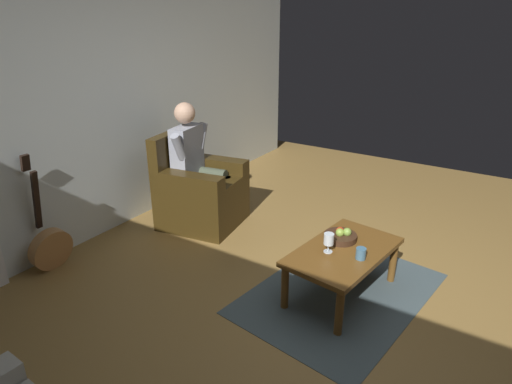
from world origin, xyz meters
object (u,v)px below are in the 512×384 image
Objects in this scene: person_seated at (196,160)px; guitar at (50,245)px; wine_glass_near at (329,240)px; candle_jar at (361,254)px; armchair at (199,193)px; coffee_table at (343,256)px; fruit_bowl at (341,236)px.

person_seated is 1.60m from guitar.
wine_glass_near is 1.78× the size of candle_jar.
armchair is 1.80m from wine_glass_near.
armchair is 0.94× the size of coffee_table.
armchair is at bearing -103.82° from candle_jar.
wine_glass_near reaches higher than fruit_bowl.
armchair is 0.94× the size of guitar.
guitar is at bearing -62.84° from fruit_bowl.
person_seated is at bearing 160.31° from guitar.
coffee_table is 1.00× the size of guitar.
wine_glass_near reaches higher than coffee_table.
guitar is 11.84× the size of candle_jar.
person_seated is 14.70× the size of candle_jar.
coffee_table is at bearing 67.83° from person_seated.
fruit_bowl is at bearing -129.78° from candle_jar.
wine_glass_near reaches higher than candle_jar.
person_seated reaches higher than fruit_bowl.
candle_jar is (-0.95, 2.49, 0.23)m from guitar.
candle_jar reaches higher than coffee_table.
candle_jar is at bearing 50.22° from fruit_bowl.
person_seated is 8.27× the size of wine_glass_near.
fruit_bowl is at bearing 71.62° from person_seated.
wine_glass_near is (0.52, 1.72, 0.16)m from armchair.
armchair is at bearing -103.08° from coffee_table.
person_seated is at bearing -99.11° from fruit_bowl.
guitar is 3.94× the size of fruit_bowl.
candle_jar is at bearing 68.20° from coffee_table.
guitar is (1.44, -0.53, -0.12)m from armchair.
guitar is at bearing -28.97° from person_seated.
person_seated is at bearing -90.00° from armchair.
guitar is at bearing -29.50° from armchair.
person_seated is 4.90× the size of fruit_bowl.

